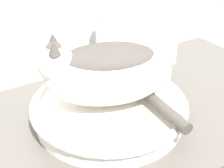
{
  "coord_description": "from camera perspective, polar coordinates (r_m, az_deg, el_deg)",
  "views": [
    {
      "loc": [
        -0.31,
        -0.28,
        1.34
      ],
      "look_at": [
        0.02,
        0.26,
        0.97
      ],
      "focal_mm": 50.0,
      "sensor_mm": 36.0,
      "label": 1
    }
  ],
  "objects": [
    {
      "name": "sink_basin",
      "position": [
        0.79,
        -0.52,
        -4.31
      ],
      "size": [
        0.39,
        0.39,
        0.06
      ],
      "color": "white",
      "rests_on": "vanity_counter"
    },
    {
      "name": "cat",
      "position": [
        0.73,
        -1.15,
        2.48
      ],
      "size": [
        0.34,
        0.33,
        0.17
      ],
      "rotation": [
        0.0,
        0.0,
        2.8
      ],
      "color": "silver",
      "rests_on": "sink_basin"
    },
    {
      "name": "faucet",
      "position": [
        0.91,
        9.32,
        4.57
      ],
      "size": [
        0.16,
        0.08,
        0.16
      ],
      "rotation": [
        0.0,
        0.0,
        -2.89
      ],
      "color": "silver",
      "rests_on": "vanity_counter"
    },
    {
      "name": "lotion_bottle_white",
      "position": [
        0.97,
        -1.16,
        7.84
      ],
      "size": [
        0.06,
        0.06,
        0.21
      ],
      "color": "silver",
      "rests_on": "vanity_counter"
    }
  ]
}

